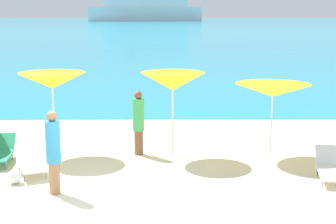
{
  "coord_description": "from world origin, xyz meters",
  "views": [
    {
      "loc": [
        1.5,
        -10.75,
        4.04
      ],
      "look_at": [
        1.66,
        3.87,
        1.2
      ],
      "focal_mm": 54.46,
      "sensor_mm": 36.0,
      "label": 1
    }
  ],
  "objects_px": {
    "beach_ball": "(15,177)",
    "cruise_ship": "(145,6)",
    "lounge_chair_4": "(0,152)",
    "beachgoer_1": "(53,150)",
    "umbrella_3": "(173,82)",
    "umbrella_4": "(273,90)",
    "umbrella_2": "(52,81)",
    "lounge_chair_3": "(329,168)",
    "beachgoer_2": "(138,121)",
    "lounge_chair_0": "(31,162)"
  },
  "relations": [
    {
      "from": "cruise_ship",
      "to": "beach_ball",
      "type": "bearing_deg",
      "value": -93.78
    },
    {
      "from": "lounge_chair_3",
      "to": "cruise_ship",
      "type": "bearing_deg",
      "value": 103.0
    },
    {
      "from": "beachgoer_2",
      "to": "beach_ball",
      "type": "bearing_deg",
      "value": 143.39
    },
    {
      "from": "lounge_chair_0",
      "to": "lounge_chair_3",
      "type": "distance_m",
      "value": 7.54
    },
    {
      "from": "lounge_chair_4",
      "to": "beachgoer_1",
      "type": "relative_size",
      "value": 0.9
    },
    {
      "from": "umbrella_4",
      "to": "beachgoer_1",
      "type": "relative_size",
      "value": 1.1
    },
    {
      "from": "lounge_chair_4",
      "to": "beach_ball",
      "type": "bearing_deg",
      "value": -69.44
    },
    {
      "from": "umbrella_3",
      "to": "cruise_ship",
      "type": "relative_size",
      "value": 0.04
    },
    {
      "from": "lounge_chair_0",
      "to": "lounge_chair_3",
      "type": "height_order",
      "value": "lounge_chair_3"
    },
    {
      "from": "lounge_chair_4",
      "to": "beachgoer_2",
      "type": "height_order",
      "value": "beachgoer_2"
    },
    {
      "from": "lounge_chair_4",
      "to": "beachgoer_2",
      "type": "bearing_deg",
      "value": 5.57
    },
    {
      "from": "umbrella_3",
      "to": "umbrella_4",
      "type": "distance_m",
      "value": 2.8
    },
    {
      "from": "lounge_chair_0",
      "to": "cruise_ship",
      "type": "relative_size",
      "value": 0.03
    },
    {
      "from": "umbrella_3",
      "to": "lounge_chair_3",
      "type": "relative_size",
      "value": 1.35
    },
    {
      "from": "umbrella_2",
      "to": "lounge_chair_4",
      "type": "bearing_deg",
      "value": -150.11
    },
    {
      "from": "lounge_chair_4",
      "to": "lounge_chair_3",
      "type": "bearing_deg",
      "value": -15.8
    },
    {
      "from": "lounge_chair_0",
      "to": "beach_ball",
      "type": "bearing_deg",
      "value": -125.28
    },
    {
      "from": "umbrella_4",
      "to": "beachgoer_1",
      "type": "xyz_separation_m",
      "value": [
        -5.53,
        -2.95,
        -0.9
      ]
    },
    {
      "from": "cruise_ship",
      "to": "lounge_chair_3",
      "type": "bearing_deg",
      "value": -92.08
    },
    {
      "from": "lounge_chair_4",
      "to": "cruise_ship",
      "type": "xyz_separation_m",
      "value": [
        -4.74,
        257.23,
        7.64
      ]
    },
    {
      "from": "umbrella_2",
      "to": "lounge_chair_0",
      "type": "bearing_deg",
      "value": -98.5
    },
    {
      "from": "beach_ball",
      "to": "cruise_ship",
      "type": "height_order",
      "value": "cruise_ship"
    },
    {
      "from": "umbrella_3",
      "to": "umbrella_4",
      "type": "relative_size",
      "value": 1.14
    },
    {
      "from": "lounge_chair_3",
      "to": "beachgoer_2",
      "type": "bearing_deg",
      "value": 164.96
    },
    {
      "from": "umbrella_2",
      "to": "umbrella_3",
      "type": "xyz_separation_m",
      "value": [
        3.42,
        -0.22,
        -0.0
      ]
    },
    {
      "from": "umbrella_3",
      "to": "beach_ball",
      "type": "bearing_deg",
      "value": -148.62
    },
    {
      "from": "umbrella_2",
      "to": "umbrella_4",
      "type": "relative_size",
      "value": 1.13
    },
    {
      "from": "lounge_chair_0",
      "to": "beachgoer_2",
      "type": "xyz_separation_m",
      "value": [
        2.69,
        1.73,
        0.71
      ]
    },
    {
      "from": "lounge_chair_4",
      "to": "cruise_ship",
      "type": "relative_size",
      "value": 0.03
    },
    {
      "from": "beachgoer_2",
      "to": "beach_ball",
      "type": "distance_m",
      "value": 3.94
    },
    {
      "from": "lounge_chair_4",
      "to": "beachgoer_1",
      "type": "distance_m",
      "value": 3.29
    },
    {
      "from": "lounge_chair_4",
      "to": "beach_ball",
      "type": "height_order",
      "value": "lounge_chair_4"
    },
    {
      "from": "umbrella_2",
      "to": "beachgoer_1",
      "type": "relative_size",
      "value": 1.25
    },
    {
      "from": "umbrella_4",
      "to": "beachgoer_2",
      "type": "height_order",
      "value": "umbrella_4"
    },
    {
      "from": "umbrella_3",
      "to": "beachgoer_2",
      "type": "relative_size",
      "value": 1.3
    },
    {
      "from": "umbrella_3",
      "to": "lounge_chair_0",
      "type": "distance_m",
      "value": 4.39
    },
    {
      "from": "cruise_ship",
      "to": "umbrella_3",
      "type": "bearing_deg",
      "value": -92.91
    },
    {
      "from": "umbrella_3",
      "to": "umbrella_4",
      "type": "xyz_separation_m",
      "value": [
        2.79,
        -0.1,
        -0.24
      ]
    },
    {
      "from": "lounge_chair_0",
      "to": "beachgoer_1",
      "type": "height_order",
      "value": "beachgoer_1"
    },
    {
      "from": "beachgoer_1",
      "to": "beach_ball",
      "type": "xyz_separation_m",
      "value": [
        -1.11,
        0.7,
        -0.86
      ]
    },
    {
      "from": "lounge_chair_3",
      "to": "beach_ball",
      "type": "height_order",
      "value": "lounge_chair_3"
    },
    {
      "from": "umbrella_2",
      "to": "lounge_chair_3",
      "type": "xyz_separation_m",
      "value": [
        7.26,
        -2.26,
        -1.89
      ]
    },
    {
      "from": "lounge_chair_4",
      "to": "cruise_ship",
      "type": "distance_m",
      "value": 257.39
    },
    {
      "from": "lounge_chair_3",
      "to": "lounge_chair_4",
      "type": "relative_size",
      "value": 1.04
    },
    {
      "from": "beach_ball",
      "to": "cruise_ship",
      "type": "xyz_separation_m",
      "value": [
        -5.64,
        259.04,
        7.77
      ]
    },
    {
      "from": "umbrella_4",
      "to": "lounge_chair_4",
      "type": "xyz_separation_m",
      "value": [
        -7.54,
        -0.45,
        -1.63
      ]
    },
    {
      "from": "umbrella_2",
      "to": "lounge_chair_0",
      "type": "height_order",
      "value": "umbrella_2"
    },
    {
      "from": "umbrella_2",
      "to": "lounge_chair_0",
      "type": "distance_m",
      "value": 2.57
    },
    {
      "from": "lounge_chair_4",
      "to": "umbrella_3",
      "type": "bearing_deg",
      "value": 0.62
    },
    {
      "from": "umbrella_4",
      "to": "cruise_ship",
      "type": "relative_size",
      "value": 0.04
    }
  ]
}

